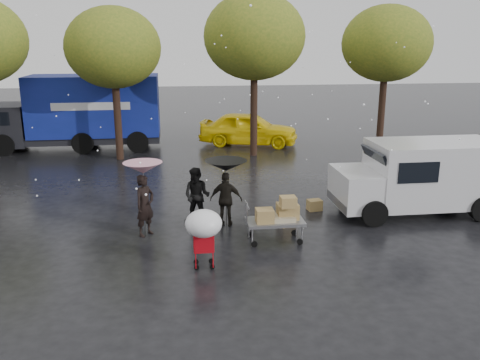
{
  "coord_description": "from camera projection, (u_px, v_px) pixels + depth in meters",
  "views": [
    {
      "loc": [
        -1.04,
        -12.48,
        5.2
      ],
      "look_at": [
        0.71,
        1.0,
        1.38
      ],
      "focal_mm": 38.0,
      "sensor_mm": 36.0,
      "label": 1
    }
  ],
  "objects": [
    {
      "name": "vendor_cart",
      "position": [
        278.0,
        215.0,
        13.25
      ],
      "size": [
        1.52,
        0.8,
        1.27
      ],
      "color": "slate",
      "rests_on": "ground"
    },
    {
      "name": "shopping_cart",
      "position": [
        204.0,
        227.0,
        11.51
      ],
      "size": [
        0.84,
        0.84,
        1.46
      ],
      "color": "red",
      "rests_on": "ground"
    },
    {
      "name": "white_van",
      "position": [
        421.0,
        176.0,
        15.36
      ],
      "size": [
        4.91,
        2.18,
        2.2
      ],
      "color": "silver",
      "rests_on": "ground"
    },
    {
      "name": "umbrella_pink",
      "position": [
        143.0,
        168.0,
        13.37
      ],
      "size": [
        1.04,
        1.04,
        2.04
      ],
      "color": "#4C4C4C",
      "rests_on": "ground"
    },
    {
      "name": "tree_row",
      "position": [
        186.0,
        42.0,
        21.59
      ],
      "size": [
        21.6,
        4.4,
        7.12
      ],
      "color": "black",
      "rests_on": "ground"
    },
    {
      "name": "ground",
      "position": [
        218.0,
        241.0,
        13.45
      ],
      "size": [
        90.0,
        90.0,
        0.0
      ],
      "primitive_type": "plane",
      "color": "black",
      "rests_on": "ground"
    },
    {
      "name": "umbrella_black",
      "position": [
        226.0,
        166.0,
        14.09
      ],
      "size": [
        1.18,
        1.18,
        1.92
      ],
      "color": "#4C4C4C",
      "rests_on": "ground"
    },
    {
      "name": "box_ground_far",
      "position": [
        314.0,
        205.0,
        15.83
      ],
      "size": [
        0.47,
        0.4,
        0.33
      ],
      "primitive_type": "cube",
      "rotation": [
        0.0,
        0.0,
        0.16
      ],
      "color": "olive",
      "rests_on": "ground"
    },
    {
      "name": "person_black",
      "position": [
        226.0,
        199.0,
        14.35
      ],
      "size": [
        0.99,
        0.6,
        1.57
      ],
      "primitive_type": "imported",
      "rotation": [
        0.0,
        0.0,
        2.89
      ],
      "color": "black",
      "rests_on": "ground"
    },
    {
      "name": "box_ground_near",
      "position": [
        287.0,
        218.0,
        14.53
      ],
      "size": [
        0.58,
        0.52,
        0.43
      ],
      "primitive_type": "cube",
      "rotation": [
        0.0,
        0.0,
        0.34
      ],
      "color": "olive",
      "rests_on": "ground"
    },
    {
      "name": "blue_truck",
      "position": [
        78.0,
        113.0,
        24.18
      ],
      "size": [
        8.3,
        2.6,
        3.5
      ],
      "color": "navy",
      "rests_on": "ground"
    },
    {
      "name": "person_pink",
      "position": [
        145.0,
        205.0,
        13.65
      ],
      "size": [
        0.72,
        0.73,
        1.69
      ],
      "primitive_type": "imported",
      "rotation": [
        0.0,
        0.0,
        0.82
      ],
      "color": "black",
      "rests_on": "ground"
    },
    {
      "name": "yellow_taxi",
      "position": [
        249.0,
        129.0,
        25.31
      ],
      "size": [
        5.2,
        3.25,
        1.65
      ],
      "primitive_type": "imported",
      "rotation": [
        0.0,
        0.0,
        1.28
      ],
      "color": "yellow",
      "rests_on": "ground"
    },
    {
      "name": "person_middle",
      "position": [
        197.0,
        196.0,
        14.55
      ],
      "size": [
        0.98,
        0.89,
        1.65
      ],
      "primitive_type": "imported",
      "rotation": [
        0.0,
        0.0,
        -0.41
      ],
      "color": "black",
      "rests_on": "ground"
    }
  ]
}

